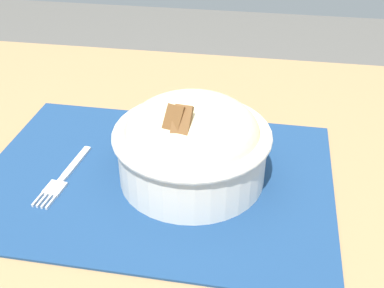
% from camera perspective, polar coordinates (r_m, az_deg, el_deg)
% --- Properties ---
extents(table, '(1.08, 0.83, 0.75)m').
position_cam_1_polar(table, '(0.67, -6.13, -10.00)').
color(table, '#99754C').
rests_on(table, ground_plane).
extents(placemat, '(0.45, 0.33, 0.00)m').
position_cam_1_polar(placemat, '(0.62, -4.29, -4.01)').
color(placemat, navy).
rests_on(placemat, table).
extents(bowl, '(0.22, 0.22, 0.12)m').
position_cam_1_polar(bowl, '(0.59, -0.00, 0.16)').
color(bowl, silver).
rests_on(bowl, placemat).
extents(fork, '(0.03, 0.13, 0.00)m').
position_cam_1_polar(fork, '(0.63, -15.03, -3.91)').
color(fork, silver).
rests_on(fork, placemat).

